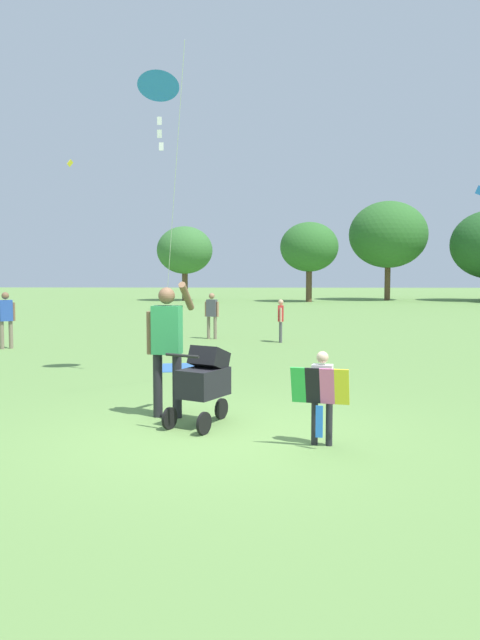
{
  "coord_description": "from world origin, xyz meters",
  "views": [
    {
      "loc": [
        0.45,
        -7.68,
        2.02
      ],
      "look_at": [
        0.24,
        1.22,
        1.3
      ],
      "focal_mm": 36.11,
      "sensor_mm": 36.0,
      "label": 1
    }
  ],
  "objects_px": {
    "person_adult_flyer": "(167,339)",
    "person_red_shirt": "(212,312)",
    "child_with_butterfly_kite": "(322,390)",
    "stroller": "(205,379)",
    "picnic_blanket": "(195,367)",
    "person_sitting_far": "(281,317)",
    "person_couple_left": "(6,315)",
    "kite_adult_black": "(159,88)"
  },
  "relations": [
    {
      "from": "person_sitting_far",
      "to": "child_with_butterfly_kite",
      "type": "bearing_deg",
      "value": -89.65
    },
    {
      "from": "person_adult_flyer",
      "to": "picnic_blanket",
      "type": "relative_size",
      "value": 1.35
    },
    {
      "from": "stroller",
      "to": "person_couple_left",
      "type": "xyz_separation_m",
      "value": [
        -5.6,
        7.77,
        0.23
      ]
    },
    {
      "from": "stroller",
      "to": "person_sitting_far",
      "type": "relative_size",
      "value": 0.93
    },
    {
      "from": "stroller",
      "to": "picnic_blanket",
      "type": "height_order",
      "value": "stroller"
    },
    {
      "from": "person_couple_left",
      "to": "person_adult_flyer",
      "type": "bearing_deg",
      "value": -55.36
    },
    {
      "from": "person_sitting_far",
      "to": "picnic_blanket",
      "type": "distance_m",
      "value": 4.98
    },
    {
      "from": "kite_adult_black",
      "to": "person_sitting_far",
      "type": "relative_size",
      "value": 4.63
    },
    {
      "from": "person_couple_left",
      "to": "picnic_blanket",
      "type": "xyz_separation_m",
      "value": [
        5.01,
        -2.95,
        -0.83
      ]
    },
    {
      "from": "person_sitting_far",
      "to": "stroller",
      "type": "bearing_deg",
      "value": -98.17
    },
    {
      "from": "person_red_shirt",
      "to": "picnic_blanket",
      "type": "height_order",
      "value": "person_red_shirt"
    },
    {
      "from": "child_with_butterfly_kite",
      "to": "person_sitting_far",
      "type": "xyz_separation_m",
      "value": [
        -0.06,
        10.28,
        0.05
      ]
    },
    {
      "from": "stroller",
      "to": "picnic_blanket",
      "type": "relative_size",
      "value": 0.8
    },
    {
      "from": "child_with_butterfly_kite",
      "to": "kite_adult_black",
      "type": "relative_size",
      "value": 0.2
    },
    {
      "from": "kite_adult_black",
      "to": "person_couple_left",
      "type": "relative_size",
      "value": 3.81
    },
    {
      "from": "child_with_butterfly_kite",
      "to": "person_red_shirt",
      "type": "xyz_separation_m",
      "value": [
        -2.0,
        11.07,
        0.13
      ]
    },
    {
      "from": "child_with_butterfly_kite",
      "to": "stroller",
      "type": "distance_m",
      "value": 1.68
    },
    {
      "from": "person_sitting_far",
      "to": "person_couple_left",
      "type": "relative_size",
      "value": 0.82
    },
    {
      "from": "child_with_butterfly_kite",
      "to": "person_red_shirt",
      "type": "distance_m",
      "value": 11.25
    },
    {
      "from": "person_adult_flyer",
      "to": "person_couple_left",
      "type": "height_order",
      "value": "person_adult_flyer"
    },
    {
      "from": "stroller",
      "to": "child_with_butterfly_kite",
      "type": "bearing_deg",
      "value": -33.43
    },
    {
      "from": "stroller",
      "to": "person_red_shirt",
      "type": "bearing_deg",
      "value": 93.35
    },
    {
      "from": "kite_adult_black",
      "to": "person_couple_left",
      "type": "xyz_separation_m",
      "value": [
        -4.54,
        4.39,
        -4.32
      ]
    },
    {
      "from": "picnic_blanket",
      "to": "person_red_shirt",
      "type": "bearing_deg",
      "value": 90.07
    },
    {
      "from": "child_with_butterfly_kite",
      "to": "person_adult_flyer",
      "type": "relative_size",
      "value": 0.59
    },
    {
      "from": "person_adult_flyer",
      "to": "person_couple_left",
      "type": "bearing_deg",
      "value": 124.64
    },
    {
      "from": "child_with_butterfly_kite",
      "to": "person_sitting_far",
      "type": "bearing_deg",
      "value": 90.35
    },
    {
      "from": "stroller",
      "to": "person_sitting_far",
      "type": "distance_m",
      "value": 9.45
    },
    {
      "from": "stroller",
      "to": "person_red_shirt",
      "type": "distance_m",
      "value": 10.16
    },
    {
      "from": "person_adult_flyer",
      "to": "person_red_shirt",
      "type": "height_order",
      "value": "person_adult_flyer"
    },
    {
      "from": "person_sitting_far",
      "to": "picnic_blanket",
      "type": "bearing_deg",
      "value": -113.03
    },
    {
      "from": "stroller",
      "to": "person_sitting_far",
      "type": "xyz_separation_m",
      "value": [
        1.34,
        9.35,
        0.08
      ]
    },
    {
      "from": "child_with_butterfly_kite",
      "to": "person_adult_flyer",
      "type": "bearing_deg",
      "value": 144.85
    },
    {
      "from": "kite_adult_black",
      "to": "picnic_blanket",
      "type": "height_order",
      "value": "kite_adult_black"
    },
    {
      "from": "person_red_shirt",
      "to": "person_sitting_far",
      "type": "distance_m",
      "value": 2.09
    },
    {
      "from": "person_couple_left",
      "to": "stroller",
      "type": "bearing_deg",
      "value": -54.21
    },
    {
      "from": "person_red_shirt",
      "to": "person_couple_left",
      "type": "bearing_deg",
      "value": -154.6
    },
    {
      "from": "person_adult_flyer",
      "to": "stroller",
      "type": "height_order",
      "value": "person_adult_flyer"
    },
    {
      "from": "kite_adult_black",
      "to": "picnic_blanket",
      "type": "xyz_separation_m",
      "value": [
        0.47,
        1.44,
        -5.16
      ]
    },
    {
      "from": "stroller",
      "to": "person_sitting_far",
      "type": "height_order",
      "value": "person_sitting_far"
    },
    {
      "from": "person_red_shirt",
      "to": "picnic_blanket",
      "type": "relative_size",
      "value": 0.96
    },
    {
      "from": "child_with_butterfly_kite",
      "to": "picnic_blanket",
      "type": "relative_size",
      "value": 0.79
    }
  ]
}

